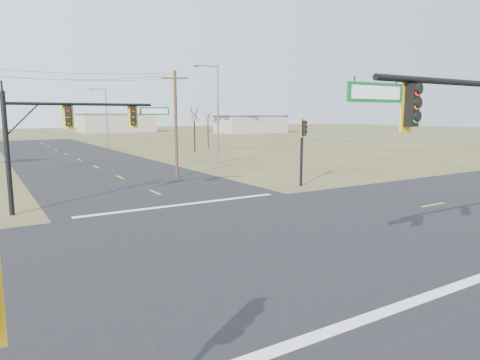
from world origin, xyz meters
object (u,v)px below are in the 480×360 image
streetlight_a (216,109)px  bare_tree_c (194,113)px  streetlight_b (105,115)px  utility_pole_near (176,122)px  bare_tree_d (208,116)px  mast_arm_far (74,125)px  pedestal_signal_ne (303,138)px

streetlight_a → bare_tree_c: streetlight_a is taller
streetlight_b → bare_tree_c: (8.89, -11.77, 0.22)m
utility_pole_near → bare_tree_d: (16.89, 27.07, 0.39)m
streetlight_a → utility_pole_near: bearing=-156.3°
mast_arm_far → streetlight_b: bearing=89.4°
streetlight_b → bare_tree_d: streetlight_b is taller
mast_arm_far → bare_tree_d: (26.03, 34.65, 0.32)m
bare_tree_c → bare_tree_d: bare_tree_c is taller
streetlight_a → bare_tree_d: (9.33, 19.83, -0.82)m
streetlight_b → bare_tree_c: 14.75m
mast_arm_far → pedestal_signal_ne: size_ratio=1.83×
mast_arm_far → streetlight_b: size_ratio=0.99×
utility_pole_near → streetlight_b: (2.97, 33.16, 0.57)m
mast_arm_far → pedestal_signal_ne: 15.20m
utility_pole_near → bare_tree_c: bearing=61.0°
streetlight_b → utility_pole_near: bearing=-80.0°
pedestal_signal_ne → streetlight_b: streetlight_b is taller
pedestal_signal_ne → bare_tree_d: 37.19m
streetlight_b → streetlight_a: bearing=-64.8°
utility_pole_near → bare_tree_c: size_ratio=1.27×
streetlight_b → bare_tree_d: 15.19m
mast_arm_far → streetlight_a: streetlight_a is taller
mast_arm_far → streetlight_a: (16.71, 14.82, 1.13)m
mast_arm_far → pedestal_signal_ne: bearing=12.6°
streetlight_b → bare_tree_d: size_ratio=1.49×
streetlight_a → bare_tree_c: size_ratio=1.51×
mast_arm_far → bare_tree_c: bare_tree_c is taller
pedestal_signal_ne → bare_tree_d: (10.89, 35.53, 1.38)m
mast_arm_far → bare_tree_c: size_ratio=1.32×
bare_tree_c → streetlight_a: bearing=-106.9°
bare_tree_c → mast_arm_far: bearing=-125.9°
bare_tree_d → bare_tree_c: bearing=-131.5°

